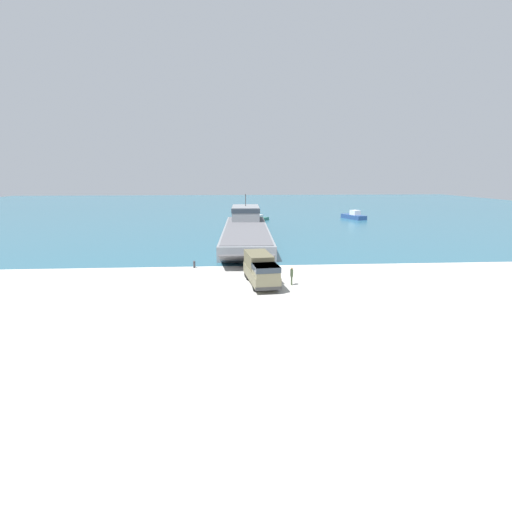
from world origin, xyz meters
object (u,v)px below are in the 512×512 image
(landing_craft, at_px, (246,227))
(mooring_bollard, at_px, (194,264))
(soldier_on_ramp, at_px, (292,275))
(military_truck, at_px, (261,269))
(moored_boat_b, at_px, (354,216))
(moored_boat_a, at_px, (257,219))

(landing_craft, distance_m, mooring_bollard, 25.00)
(soldier_on_ramp, bearing_deg, military_truck, 168.62)
(mooring_bollard, bearing_deg, landing_craft, 73.48)
(landing_craft, height_order, moored_boat_b, landing_craft)
(military_truck, distance_m, mooring_bollard, 10.42)
(military_truck, relative_size, moored_boat_a, 0.98)
(landing_craft, relative_size, mooring_bollard, 47.96)
(landing_craft, xyz_separation_m, soldier_on_ramp, (3.08, -32.09, -0.60))
(moored_boat_b, xyz_separation_m, mooring_bollard, (-35.29, -51.68, -0.26))
(soldier_on_ramp, height_order, moored_boat_b, moored_boat_b)
(moored_boat_b, bearing_deg, soldier_on_ramp, -130.89)
(moored_boat_b, height_order, mooring_bollard, moored_boat_b)
(moored_boat_a, bearing_deg, moored_boat_b, -137.81)
(mooring_bollard, bearing_deg, moored_boat_b, 55.67)
(military_truck, bearing_deg, landing_craft, 174.01)
(moored_boat_a, xyz_separation_m, mooring_bollard, (-10.79, -48.42, -0.01))
(soldier_on_ramp, bearing_deg, moored_boat_a, 90.81)
(military_truck, distance_m, moored_boat_b, 65.48)
(military_truck, xyz_separation_m, moored_boat_a, (3.60, 55.88, -1.05))
(landing_craft, bearing_deg, soldier_on_ramp, -82.25)
(military_truck, xyz_separation_m, soldier_on_ramp, (2.99, -0.68, -0.48))
(landing_craft, xyz_separation_m, moored_boat_b, (28.19, 27.73, -0.92))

